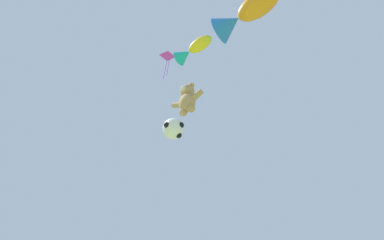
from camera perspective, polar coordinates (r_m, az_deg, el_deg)
teddy_bear_kite at (r=11.97m, az=-1.09°, el=4.69°), size 1.78×0.78×1.80m
soccer_ball_kite at (r=11.11m, az=-4.16°, el=-1.93°), size 1.02×1.01×0.94m
fish_kite_goldfin at (r=11.30m, az=-0.01°, el=15.32°), size 1.77×0.71×0.68m
fish_kite_tangerine at (r=10.21m, az=11.24°, el=21.86°), size 2.45×1.11×1.08m
diamond_kite at (r=13.61m, az=-5.53°, el=13.38°), size 0.62×0.63×2.13m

